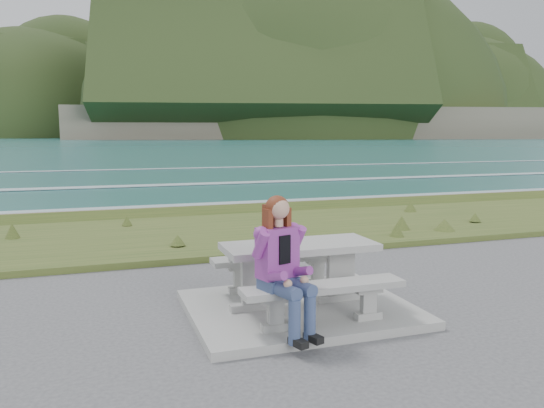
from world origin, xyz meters
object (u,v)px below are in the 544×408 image
(bench_seaward, at_px, (280,263))
(picnic_table, at_px, (300,257))
(bench_landward, at_px, (324,293))
(seated_woman, at_px, (286,285))

(bench_seaward, bearing_deg, picnic_table, -90.00)
(bench_landward, height_order, seated_woman, seated_woman)
(bench_landward, relative_size, bench_seaward, 1.00)
(seated_woman, bearing_deg, bench_landward, -2.45)
(bench_seaward, bearing_deg, seated_woman, -107.07)
(bench_landward, height_order, bench_seaward, same)
(bench_landward, bearing_deg, picnic_table, 90.00)
(picnic_table, height_order, seated_woman, seated_woman)
(bench_seaward, distance_m, seated_woman, 1.61)
(bench_landward, distance_m, bench_seaward, 1.40)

